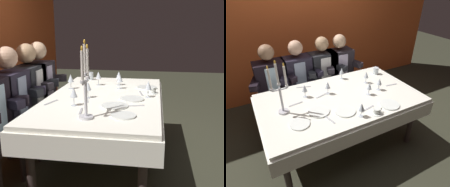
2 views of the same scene
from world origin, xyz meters
TOP-DOWN VIEW (x-y plane):
  - ground_plane at (0.00, 0.00)m, footprint 12.00×12.00m
  - dining_table at (0.00, 0.00)m, footprint 1.94×1.14m
  - candelabra at (-0.69, 0.02)m, footprint 0.19×0.11m
  - dinner_plate_0 at (-0.60, -0.26)m, footprint 0.20×0.20m
  - dinner_plate_1 at (0.41, -0.41)m, footprint 0.23×0.23m
  - dinner_plate_2 at (-0.09, -0.28)m, footprint 0.23×0.23m
  - dinner_plate_3 at (-0.35, -0.15)m, footprint 0.23×0.23m
  - wine_glass_0 at (-0.38, 0.20)m, footprint 0.07×0.07m
  - wine_glass_1 at (0.25, 0.42)m, footprint 0.07×0.07m
  - wine_glass_2 at (0.34, -0.11)m, footprint 0.07×0.07m
  - wine_glass_3 at (0.52, -0.07)m, footprint 0.07×0.07m
  - wine_glass_4 at (0.48, 0.16)m, footprint 0.07×0.07m
  - wine_glass_5 at (-0.10, 0.14)m, footprint 0.07×0.07m
  - wine_glass_6 at (0.01, -0.43)m, footprint 0.07×0.07m
  - water_tumbler_0 at (0.78, 0.33)m, footprint 0.08×0.08m
  - coffee_cup_0 at (0.19, -0.47)m, footprint 0.13×0.12m
  - fork_0 at (-0.53, 0.10)m, footprint 0.17×0.04m
  - knife_1 at (-0.18, 0.13)m, footprint 0.19×0.07m
  - knife_2 at (-0.32, 0.44)m, footprint 0.19×0.07m
  - fork_3 at (-0.31, -0.33)m, footprint 0.06×0.17m
  - knife_4 at (0.15, -0.36)m, footprint 0.19×0.06m
  - fork_5 at (0.75, -0.05)m, footprint 0.17×0.04m
  - seated_diner_1 at (-0.25, 0.89)m, footprint 0.63×0.48m
  - seated_diner_2 at (0.16, 0.89)m, footprint 0.63×0.48m
  - seated_diner_3 at (0.45, 0.89)m, footprint 0.63×0.48m

SIDE VIEW (x-z plane):
  - ground_plane at x=0.00m, z-range 0.00..0.00m
  - dining_table at x=0.00m, z-range 0.25..0.99m
  - seated_diner_1 at x=-0.25m, z-range 0.12..1.36m
  - seated_diner_2 at x=0.16m, z-range 0.12..1.36m
  - seated_diner_3 at x=0.45m, z-range 0.12..1.36m
  - fork_0 at x=-0.53m, z-range 0.74..0.75m
  - knife_1 at x=-0.18m, z-range 0.74..0.75m
  - knife_2 at x=-0.32m, z-range 0.74..0.75m
  - fork_3 at x=-0.31m, z-range 0.74..0.75m
  - knife_4 at x=0.15m, z-range 0.74..0.75m
  - fork_5 at x=0.75m, z-range 0.74..0.75m
  - dinner_plate_0 at x=-0.60m, z-range 0.74..0.75m
  - dinner_plate_1 at x=0.41m, z-range 0.74..0.75m
  - dinner_plate_2 at x=-0.09m, z-range 0.74..0.75m
  - dinner_plate_3 at x=-0.35m, z-range 0.74..0.75m
  - coffee_cup_0 at x=0.19m, z-range 0.74..0.80m
  - water_tumbler_0 at x=0.78m, z-range 0.74..0.84m
  - wine_glass_0 at x=-0.38m, z-range 0.77..0.94m
  - wine_glass_1 at x=0.25m, z-range 0.77..0.94m
  - wine_glass_3 at x=0.52m, z-range 0.77..0.94m
  - wine_glass_5 at x=-0.10m, z-range 0.77..0.94m
  - wine_glass_2 at x=0.34m, z-range 0.77..0.94m
  - wine_glass_4 at x=0.48m, z-range 0.77..0.94m
  - wine_glass_6 at x=0.01m, z-range 0.77..0.94m
  - candelabra at x=-0.69m, z-range 0.69..1.28m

